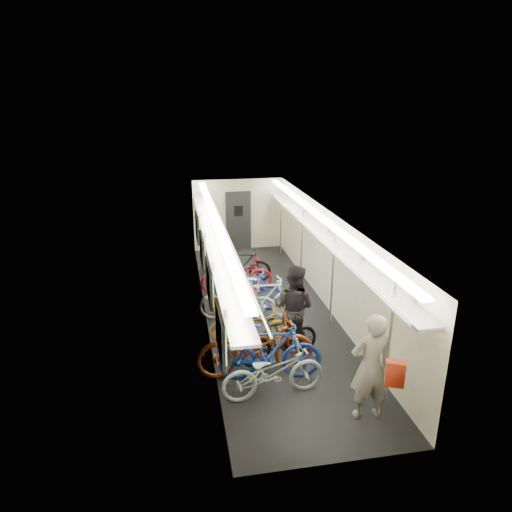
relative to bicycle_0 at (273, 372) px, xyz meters
name	(u,v)px	position (x,y,z in m)	size (l,w,h in m)	color
train_car_shell	(248,238)	(0.21, 4.02, 1.18)	(10.00, 10.00, 10.00)	black
bicycle_0	(273,372)	(0.00, 0.00, 0.00)	(0.63, 1.82, 0.96)	#ADADB2
bicycle_1	(270,352)	(0.04, 0.50, 0.09)	(0.54, 1.90, 1.14)	navy
bicycle_2	(255,346)	(-0.18, 0.73, 0.10)	(0.77, 2.21, 1.16)	#8F350F
bicycle_3	(280,338)	(0.36, 1.05, 0.03)	(0.48, 1.69, 1.01)	black
bicycle_4	(252,325)	(-0.06, 1.79, -0.02)	(0.61, 1.74, 0.91)	#B97E11
bicycle_5	(263,298)	(0.39, 2.90, 0.05)	(0.49, 1.75, 1.05)	white
bicycle_6	(238,301)	(-0.20, 2.97, 0.00)	(0.63, 1.81, 0.95)	#A2A2A7
bicycle_7	(246,289)	(0.09, 3.49, 0.05)	(0.50, 1.75, 1.05)	navy
bicycle_8	(237,275)	(0.00, 4.55, 0.02)	(0.67, 1.91, 1.00)	maroon
bicycle_9	(242,265)	(0.26, 5.30, 0.01)	(0.46, 1.62, 0.98)	black
passenger_near	(370,367)	(1.39, -0.79, 0.44)	(0.67, 0.44, 1.83)	gray
passenger_mid	(293,308)	(0.73, 1.48, 0.44)	(0.89, 0.70, 1.84)	black
backpack	(395,373)	(1.39, -1.54, 0.80)	(0.26, 0.14, 0.38)	#A22610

